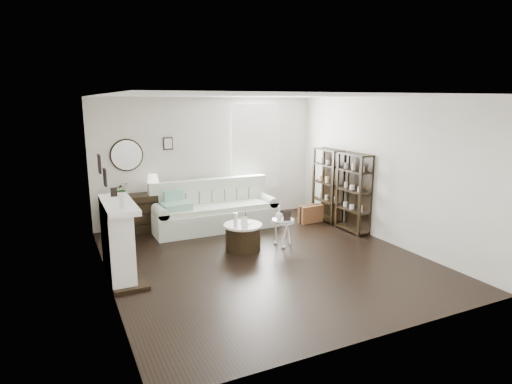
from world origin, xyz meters
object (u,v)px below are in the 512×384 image
sofa (214,212)px  dresser (138,214)px  pedestal_table (283,222)px  drum_table (243,237)px

sofa → dresser: 1.55m
dresser → pedestal_table: dresser is taller
dresser → pedestal_table: bearing=-41.8°
drum_table → dresser: bearing=128.0°
drum_table → pedestal_table: bearing=-7.8°
drum_table → pedestal_table: pedestal_table is taller
dresser → drum_table: dresser is taller
sofa → dresser: bearing=165.4°
sofa → pedestal_table: size_ratio=5.14×
dresser → drum_table: bearing=-52.0°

